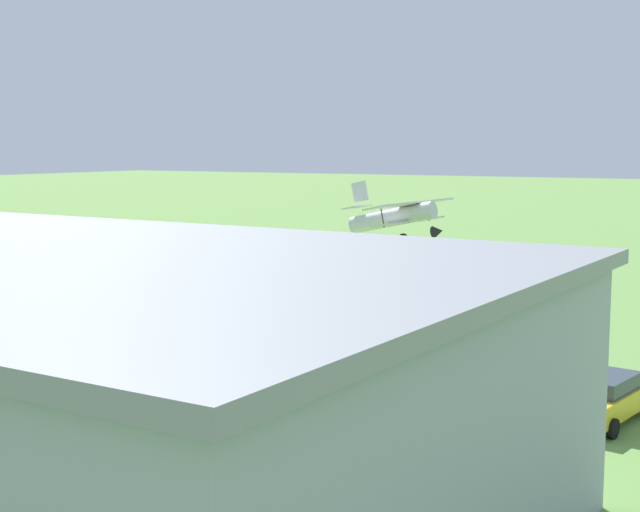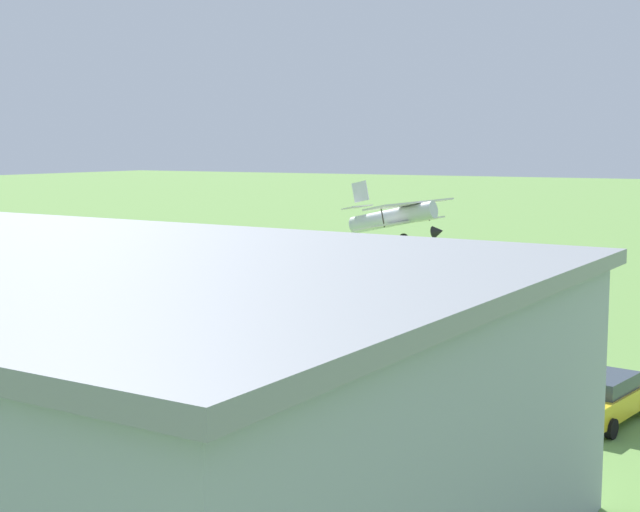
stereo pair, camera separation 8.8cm
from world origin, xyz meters
TOP-DOWN VIEW (x-y plane):
  - ground_plane at (0.00, 0.00)m, footprint 400.00×400.00m
  - biplane at (2.44, 1.57)m, footprint 7.06×9.43m
  - car_yellow at (-16.37, 25.81)m, footprint 2.44×4.59m
  - person_by_parked_cars at (14.94, 21.26)m, footprint 0.50×0.50m

SIDE VIEW (x-z plane):
  - ground_plane at x=0.00m, z-range 0.00..0.00m
  - person_by_parked_cars at x=14.94m, z-range -0.01..1.60m
  - car_yellow at x=-16.37m, z-range 0.04..1.60m
  - biplane at x=2.44m, z-range 2.26..6.38m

